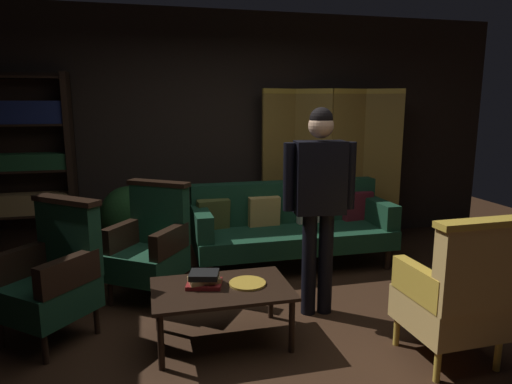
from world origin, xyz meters
TOP-DOWN VIEW (x-y plane):
  - ground_plane at (0.00, 0.00)m, footprint 10.00×10.00m
  - back_wall at (0.00, 2.45)m, footprint 7.20×0.10m
  - folding_screen at (1.26, 2.09)m, footprint 1.67×0.50m
  - bookshelf at (-2.15, 2.19)m, footprint 0.90×0.32m
  - velvet_couch at (0.55, 1.46)m, footprint 2.12×0.78m
  - coffee_table at (-0.46, -0.00)m, footprint 1.00×0.64m
  - armchair_gilt_accent at (1.00, -0.65)m, footprint 0.60×0.59m
  - armchair_wing_left at (-0.94, 0.93)m, footprint 0.81×0.80m
  - armchair_wing_right at (-1.65, 0.36)m, footprint 0.81×0.81m
  - standing_figure at (0.39, 0.27)m, footprint 0.59×0.25m
  - potted_plant at (-1.16, 1.80)m, footprint 0.58×0.58m
  - book_red_leather at (-0.57, 0.06)m, footprint 0.29×0.25m
  - book_tan_leather at (-0.57, 0.06)m, footprint 0.24×0.17m
  - book_black_cloth at (-0.57, 0.06)m, footprint 0.24×0.22m
  - brass_tray at (-0.26, 0.01)m, footprint 0.27×0.27m

SIDE VIEW (x-z plane):
  - ground_plane at x=0.00m, z-range 0.00..0.00m
  - coffee_table at x=-0.46m, z-range 0.16..0.58m
  - brass_tray at x=-0.26m, z-range 0.42..0.44m
  - book_red_leather at x=-0.57m, z-range 0.42..0.45m
  - velvet_couch at x=0.55m, z-range 0.02..0.90m
  - book_tan_leather at x=-0.57m, z-range 0.45..0.48m
  - armchair_gilt_accent at x=1.00m, z-range -0.03..1.01m
  - armchair_wing_left at x=-0.94m, z-range -0.03..1.01m
  - armchair_wing_right at x=-1.65m, z-range -0.03..1.01m
  - potted_plant at x=-1.16m, z-range 0.07..0.94m
  - book_black_cloth at x=-0.57m, z-range 0.48..0.52m
  - folding_screen at x=1.26m, z-range 0.04..1.94m
  - standing_figure at x=0.39m, z-range 0.17..1.88m
  - bookshelf at x=-2.15m, z-range 0.05..2.10m
  - back_wall at x=0.00m, z-range 0.00..2.80m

